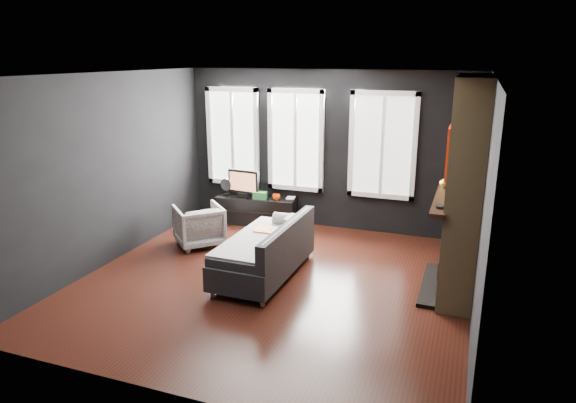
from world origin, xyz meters
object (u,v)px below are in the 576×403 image
(monitor, at_px, (243,182))
(mantel_vase, at_px, (446,182))
(armchair, at_px, (199,223))
(book, at_px, (287,193))
(media_console, at_px, (257,210))
(mug, at_px, (276,196))
(sofa, at_px, (264,248))

(monitor, distance_m, mantel_vase, 3.70)
(armchair, xyz_separation_m, book, (0.95, 1.43, 0.23))
(mantel_vase, bearing_deg, book, 154.83)
(media_console, distance_m, mug, 0.51)
(armchair, height_order, mug, armchair)
(media_console, relative_size, mug, 10.86)
(mug, xyz_separation_m, mantel_vase, (2.85, -1.11, 0.76))
(book, bearing_deg, mantel_vase, -25.17)
(sofa, distance_m, media_console, 2.28)
(media_console, xyz_separation_m, mantel_vase, (3.25, -1.16, 1.07))
(monitor, bearing_deg, media_console, 14.21)
(sofa, xyz_separation_m, mug, (-0.60, 2.00, 0.16))
(media_console, bearing_deg, sofa, -69.26)
(armchair, relative_size, mug, 5.45)
(sofa, bearing_deg, armchair, 153.64)
(sofa, height_order, media_console, sofa)
(monitor, relative_size, mantel_vase, 3.60)
(armchair, bearing_deg, mantel_vase, 137.16)
(sofa, bearing_deg, media_console, 117.10)
(sofa, height_order, mantel_vase, mantel_vase)
(book, height_order, mantel_vase, mantel_vase)
(media_console, distance_m, mantel_vase, 3.61)
(media_console, xyz_separation_m, book, (0.53, 0.12, 0.34))
(monitor, bearing_deg, mantel_vase, -11.65)
(sofa, bearing_deg, mantel_vase, 22.60)
(armchair, height_order, media_console, armchair)
(mug, bearing_deg, mantel_vase, -21.36)
(sofa, distance_m, mug, 2.10)
(media_console, distance_m, monitor, 0.57)
(sofa, xyz_separation_m, mantel_vase, (2.25, 0.89, 0.91))
(sofa, distance_m, book, 2.23)
(sofa, relative_size, monitor, 3.03)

